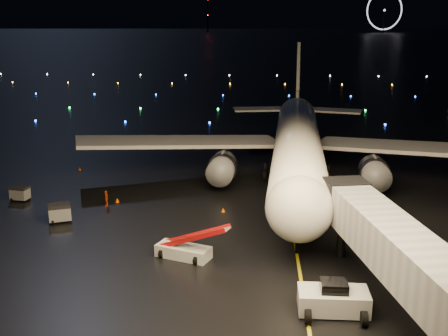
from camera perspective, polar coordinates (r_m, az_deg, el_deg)
The scene contains 15 objects.
ground at distance 339.66m, azimuth 2.01°, elevation 11.85°, with size 2000.00×2000.00×0.00m, color black.
lane_centre at distance 57.29m, azimuth 6.67°, elevation -4.15°, with size 0.25×80.00×0.02m, color gold.
airliner at distance 67.21m, azimuth 7.57°, elevation 5.31°, with size 53.16×50.50×15.06m, color white, non-canonical shape.
pushback_tug at distance 38.27m, azimuth 11.06°, elevation -12.71°, with size 4.58×2.40×2.18m, color silver.
belt_loader at distance 45.40m, azimuth -4.17°, elevation -7.22°, with size 6.46×1.76×3.13m, color silver, non-canonical shape.
crew_c at distance 58.81m, azimuth -11.87°, elevation -3.03°, with size 0.96×0.40×1.64m, color #F74F0F.
safety_cone_0 at distance 55.98m, azimuth -0.09°, elevation -4.28°, with size 0.39×0.39×0.44m, color #FB5D00.
safety_cone_1 at distance 69.00m, azimuth -1.79°, elevation -0.49°, with size 0.48×0.48×0.55m, color #FB5D00.
safety_cone_2 at distance 59.91m, azimuth -10.79°, elevation -3.21°, with size 0.44×0.44×0.50m, color #FB5D00.
safety_cone_3 at distance 73.26m, azimuth -14.47°, elevation -0.06°, with size 0.46×0.46×0.52m, color #FB5D00.
ferris_wheel at distance 776.05m, azimuth 15.98°, elevation 15.00°, with size 50.00×4.00×52.00m, color black, non-canonical shape.
radio_mast at distance 782.16m, azimuth -1.68°, elevation 15.99°, with size 1.80×1.80×64.00m, color black.
taxiway_lights at distance 146.47m, azimuth 0.04°, elevation 7.75°, with size 164.00×92.00×0.36m, color black, non-canonical shape.
baggage_cart_0 at distance 55.45m, azimuth -16.35°, elevation -4.40°, with size 2.03×1.42×1.72m, color gray.
baggage_cart_1 at distance 63.15m, azimuth -20.02°, elevation -2.44°, with size 1.79×1.26×1.52m, color gray.
Camera 1 is at (8.58, -39.04, 18.72)m, focal length 45.00 mm.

